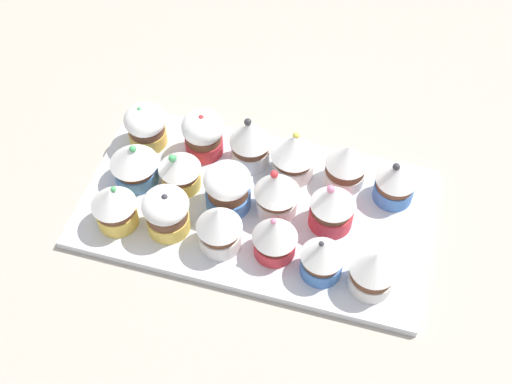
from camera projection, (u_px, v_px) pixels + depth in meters
ground_plane at (256, 217)px, 89.02cm from camera, size 180.00×180.00×3.00cm
baking_tray at (256, 208)px, 87.34cm from camera, size 46.90×25.73×1.20cm
cupcake_0 at (396, 181)px, 85.07cm from camera, size 5.53×5.53×6.98cm
cupcake_1 at (346, 164)px, 86.52cm from camera, size 5.72×5.72×7.15cm
cupcake_2 at (294, 154)px, 87.11cm from camera, size 6.39×6.39×7.88cm
cupcake_3 at (250, 141)px, 88.28cm from camera, size 5.90×5.90×8.39cm
cupcake_4 at (203, 133)px, 89.81cm from camera, size 5.98×5.98×7.42cm
cupcake_5 at (146, 126)px, 91.10cm from camera, size 6.01×6.01×6.83cm
cupcake_6 at (332, 208)px, 82.13cm from camera, size 5.89×5.89×7.55cm
cupcake_7 at (276, 193)px, 82.97cm from camera, size 6.08×6.08×8.08cm
cupcake_8 at (228, 188)px, 84.16cm from camera, size 6.31×6.31×7.03cm
cupcake_9 at (180, 169)px, 86.33cm from camera, size 5.80×5.80×6.80cm
cupcake_10 at (133, 164)px, 86.74cm from camera, size 6.66×6.66×6.91cm
cupcake_11 at (373, 270)px, 76.67cm from camera, size 5.86×5.86×7.03cm
cupcake_12 at (322, 256)px, 78.02cm from camera, size 5.51×5.51×6.84cm
cupcake_13 at (275, 235)px, 79.52cm from camera, size 5.78×5.78×7.38cm
cupcake_14 at (219, 227)px, 79.96cm from camera, size 5.87×5.87×7.64cm
cupcake_15 at (166, 211)px, 81.91cm from camera, size 6.12×6.12×7.10cm
cupcake_16 at (114, 206)px, 82.32cm from camera, size 5.90×5.90×7.22cm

